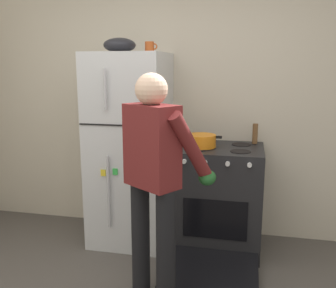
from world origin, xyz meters
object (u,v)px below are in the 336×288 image
(person_cook, at_px, (156,172))
(pepper_mill, at_px, (255,134))
(stove_range, at_px, (218,199))
(coffee_mug, at_px, (150,47))
(mixing_bowl, at_px, (120,45))
(red_pot, at_px, (201,141))
(refrigerator, at_px, (130,150))

(person_cook, bearing_deg, pepper_mill, 59.90)
(stove_range, bearing_deg, coffee_mug, 173.96)
(pepper_mill, relative_size, mixing_bowl, 0.64)
(red_pot, relative_size, coffee_mug, 3.19)
(stove_range, xyz_separation_m, coffee_mug, (-0.64, 0.07, 1.34))
(refrigerator, distance_m, pepper_mill, 1.16)
(mixing_bowl, bearing_deg, pepper_mill, 9.41)
(refrigerator, relative_size, mixing_bowl, 6.14)
(coffee_mug, bearing_deg, mixing_bowl, -169.22)
(coffee_mug, distance_m, pepper_mill, 1.23)
(stove_range, relative_size, pepper_mill, 6.80)
(person_cook, xyz_separation_m, red_pot, (0.19, 0.87, 0.05))
(stove_range, bearing_deg, red_pot, -168.76)
(stove_range, height_order, person_cook, person_cook)
(person_cook, xyz_separation_m, mixing_bowl, (-0.56, 0.92, 0.87))
(refrigerator, xyz_separation_m, stove_range, (0.83, -0.02, -0.42))
(coffee_mug, height_order, mixing_bowl, mixing_bowl)
(coffee_mug, xyz_separation_m, pepper_mill, (0.94, 0.15, -0.77))
(red_pot, distance_m, coffee_mug, 0.94)
(stove_range, distance_m, coffee_mug, 1.49)
(pepper_mill, xyz_separation_m, mixing_bowl, (-1.21, -0.20, 0.78))
(refrigerator, xyz_separation_m, mixing_bowl, (-0.08, 0.00, 0.94))
(coffee_mug, bearing_deg, pepper_mill, 9.02)
(red_pot, bearing_deg, mixing_bowl, 176.17)
(stove_range, distance_m, red_pot, 0.56)
(refrigerator, height_order, person_cook, refrigerator)
(stove_range, relative_size, person_cook, 0.78)
(refrigerator, bearing_deg, coffee_mug, 15.40)
(stove_range, bearing_deg, person_cook, -111.19)
(refrigerator, distance_m, mixing_bowl, 0.95)
(stove_range, distance_m, pepper_mill, 0.69)
(red_pot, bearing_deg, person_cook, -102.32)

